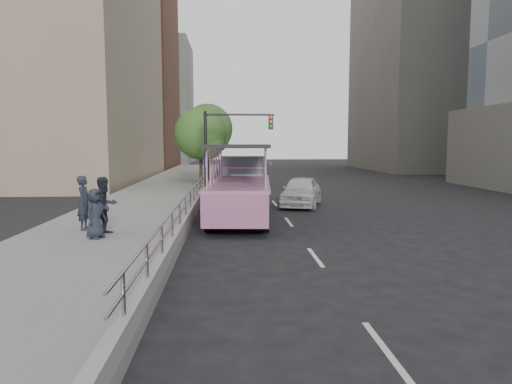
{
  "coord_description": "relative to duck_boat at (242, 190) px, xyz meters",
  "views": [
    {
      "loc": [
        -1.48,
        -14.88,
        3.3
      ],
      "look_at": [
        -0.54,
        1.29,
        1.57
      ],
      "focal_mm": 32.0,
      "sensor_mm": 36.0,
      "label": 1
    }
  ],
  "objects": [
    {
      "name": "ground",
      "position": [
        0.94,
        -5.66,
        -1.21
      ],
      "size": [
        160.0,
        160.0,
        0.0
      ],
      "primitive_type": "plane",
      "color": "black"
    },
    {
      "name": "sidewalk",
      "position": [
        -4.81,
        4.34,
        -1.06
      ],
      "size": [
        5.5,
        80.0,
        0.3
      ],
      "primitive_type": "cube",
      "color": "gray",
      "rests_on": "ground"
    },
    {
      "name": "kerb_wall",
      "position": [
        -2.18,
        -3.66,
        -0.73
      ],
      "size": [
        0.24,
        30.0,
        0.36
      ],
      "primitive_type": "cube",
      "color": "#A3A39E",
      "rests_on": "sidewalk"
    },
    {
      "name": "guardrail",
      "position": [
        -2.18,
        -3.66,
        -0.07
      ],
      "size": [
        0.07,
        22.0,
        0.71
      ],
      "color": "#AAA9AE",
      "rests_on": "kerb_wall"
    },
    {
      "name": "duck_boat",
      "position": [
        0.0,
        0.0,
        0.0
      ],
      "size": [
        3.08,
        9.96,
        3.26
      ],
      "color": "black",
      "rests_on": "ground"
    },
    {
      "name": "car",
      "position": [
        3.23,
        3.19,
        -0.43
      ],
      "size": [
        3.06,
        4.92,
        1.56
      ],
      "primitive_type": "imported",
      "rotation": [
        0.0,
        0.0,
        -0.28
      ],
      "color": "silver",
      "rests_on": "ground"
    },
    {
      "name": "pedestrian_near",
      "position": [
        -5.59,
        -4.51,
        0.04
      ],
      "size": [
        0.46,
        0.7,
        1.89
      ],
      "primitive_type": "imported",
      "rotation": [
        0.0,
        0.0,
        1.56
      ],
      "color": "#232733",
      "rests_on": "sidewalk"
    },
    {
      "name": "pedestrian_mid",
      "position": [
        -4.66,
        -5.37,
        0.05
      ],
      "size": [
        1.14,
        1.18,
        1.91
      ],
      "primitive_type": "imported",
      "rotation": [
        0.0,
        0.0,
        0.9
      ],
      "color": "#232733",
      "rests_on": "sidewalk"
    },
    {
      "name": "pedestrian_far",
      "position": [
        -4.79,
        -6.02,
        -0.11
      ],
      "size": [
        0.77,
        0.92,
        1.59
      ],
      "primitive_type": "imported",
      "rotation": [
        0.0,
        0.0,
        1.17
      ],
      "color": "#232733",
      "rests_on": "sidewalk"
    },
    {
      "name": "parking_sign",
      "position": [
        -1.82,
        4.34,
        0.51
      ],
      "size": [
        0.18,
        0.6,
        2.73
      ],
      "color": "black",
      "rests_on": "ground"
    },
    {
      "name": "traffic_signal",
      "position": [
        -0.77,
        6.84,
        2.29
      ],
      "size": [
        4.2,
        0.32,
        5.2
      ],
      "color": "black",
      "rests_on": "ground"
    },
    {
      "name": "street_tree_near",
      "position": [
        -2.36,
        10.27,
        2.61
      ],
      "size": [
        3.52,
        3.52,
        5.72
      ],
      "color": "#322217",
      "rests_on": "ground"
    },
    {
      "name": "street_tree_far",
      "position": [
        -2.16,
        16.27,
        3.1
      ],
      "size": [
        3.97,
        3.97,
        6.45
      ],
      "color": "#322217",
      "rests_on": "ground"
    },
    {
      "name": "midrise_brick",
      "position": [
        -17.06,
        42.34,
        11.79
      ],
      "size": [
        18.0,
        16.0,
        26.0
      ],
      "primitive_type": "cube",
      "color": "brown",
      "rests_on": "ground"
    },
    {
      "name": "midrise_stone_a",
      "position": [
        26.94,
        36.34,
        14.79
      ],
      "size": [
        20.0,
        20.0,
        32.0
      ],
      "primitive_type": "cube",
      "color": "slate",
      "rests_on": "ground"
    },
    {
      "name": "midrise_stone_b",
      "position": [
        -15.06,
        58.34,
        8.79
      ],
      "size": [
        16.0,
        14.0,
        20.0
      ],
      "primitive_type": "cube",
      "color": "slate",
      "rests_on": "ground"
    }
  ]
}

